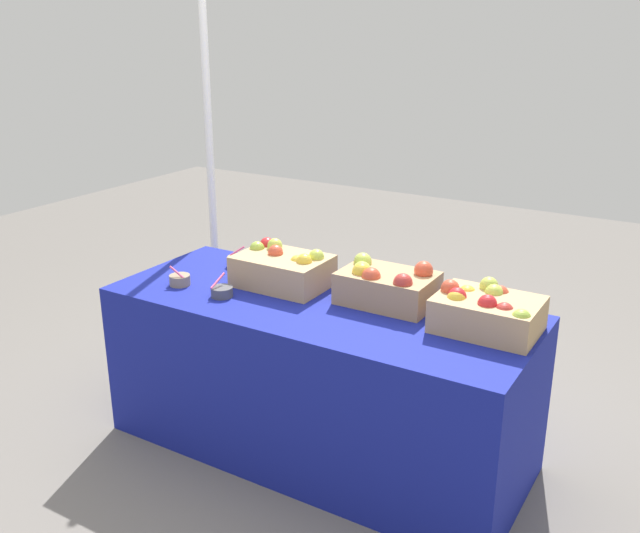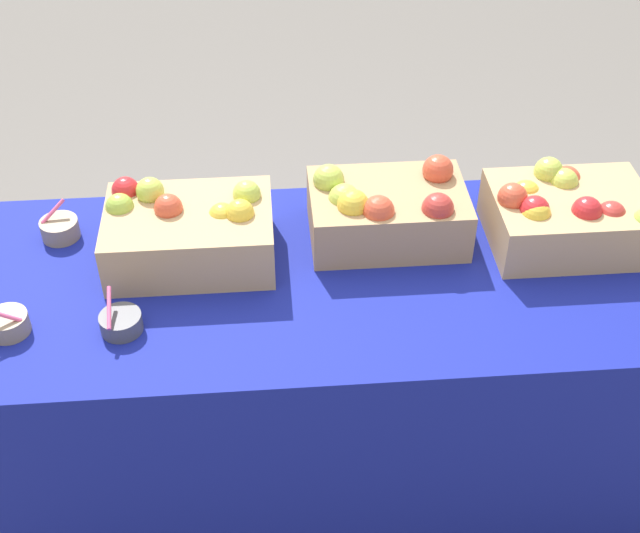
{
  "view_description": "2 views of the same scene",
  "coord_description": "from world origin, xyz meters",
  "px_view_note": "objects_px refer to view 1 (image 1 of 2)",
  "views": [
    {
      "loc": [
        1.49,
        -2.45,
        1.9
      ],
      "look_at": [
        0.03,
        -0.04,
        0.92
      ],
      "focal_mm": 39.56,
      "sensor_mm": 36.0,
      "label": 1
    },
    {
      "loc": [
        -0.05,
        -1.63,
        2.14
      ],
      "look_at": [
        0.07,
        -0.04,
        0.8
      ],
      "focal_mm": 47.95,
      "sensor_mm": 36.0,
      "label": 2
    }
  ],
  "objects_px": {
    "apple_crate_left": "(486,311)",
    "apple_crate_middle": "(386,285)",
    "sample_bowl_far": "(238,261)",
    "apple_crate_right": "(283,269)",
    "sample_bowl_near": "(180,280)",
    "tent_pole": "(211,186)",
    "sample_bowl_mid": "(222,292)"
  },
  "relations": [
    {
      "from": "apple_crate_right",
      "to": "tent_pole",
      "type": "distance_m",
      "value": 1.01
    },
    {
      "from": "apple_crate_right",
      "to": "sample_bowl_near",
      "type": "height_order",
      "value": "apple_crate_right"
    },
    {
      "from": "apple_crate_left",
      "to": "apple_crate_middle",
      "type": "height_order",
      "value": "apple_crate_middle"
    },
    {
      "from": "apple_crate_middle",
      "to": "sample_bowl_far",
      "type": "distance_m",
      "value": 0.86
    },
    {
      "from": "sample_bowl_near",
      "to": "tent_pole",
      "type": "xyz_separation_m",
      "value": [
        -0.43,
        0.77,
        0.25
      ]
    },
    {
      "from": "apple_crate_left",
      "to": "sample_bowl_mid",
      "type": "xyz_separation_m",
      "value": [
        -1.13,
        -0.25,
        -0.06
      ]
    },
    {
      "from": "sample_bowl_near",
      "to": "tent_pole",
      "type": "bearing_deg",
      "value": 118.97
    },
    {
      "from": "sample_bowl_near",
      "to": "sample_bowl_far",
      "type": "height_order",
      "value": "sample_bowl_far"
    },
    {
      "from": "apple_crate_middle",
      "to": "sample_bowl_near",
      "type": "bearing_deg",
      "value": -162.39
    },
    {
      "from": "sample_bowl_far",
      "to": "apple_crate_right",
      "type": "bearing_deg",
      "value": -17.35
    },
    {
      "from": "apple_crate_middle",
      "to": "apple_crate_right",
      "type": "bearing_deg",
      "value": -174.94
    },
    {
      "from": "sample_bowl_far",
      "to": "tent_pole",
      "type": "height_order",
      "value": "tent_pole"
    },
    {
      "from": "apple_crate_right",
      "to": "sample_bowl_mid",
      "type": "xyz_separation_m",
      "value": [
        -0.15,
        -0.26,
        -0.06
      ]
    },
    {
      "from": "apple_crate_right",
      "to": "sample_bowl_near",
      "type": "xyz_separation_m",
      "value": [
        -0.41,
        -0.25,
        -0.06
      ]
    },
    {
      "from": "apple_crate_left",
      "to": "apple_crate_right",
      "type": "distance_m",
      "value": 0.97
    },
    {
      "from": "apple_crate_left",
      "to": "apple_crate_middle",
      "type": "xyz_separation_m",
      "value": [
        -0.46,
        0.05,
        0.0
      ]
    },
    {
      "from": "sample_bowl_mid",
      "to": "tent_pole",
      "type": "height_order",
      "value": "tent_pole"
    },
    {
      "from": "sample_bowl_far",
      "to": "sample_bowl_mid",
      "type": "bearing_deg",
      "value": -62.25
    },
    {
      "from": "sample_bowl_near",
      "to": "sample_bowl_far",
      "type": "bearing_deg",
      "value": 79.75
    },
    {
      "from": "apple_crate_left",
      "to": "sample_bowl_mid",
      "type": "bearing_deg",
      "value": -167.29
    },
    {
      "from": "apple_crate_right",
      "to": "tent_pole",
      "type": "bearing_deg",
      "value": 148.11
    },
    {
      "from": "apple_crate_left",
      "to": "tent_pole",
      "type": "xyz_separation_m",
      "value": [
        -1.81,
        0.53,
        0.19
      ]
    },
    {
      "from": "apple_crate_right",
      "to": "sample_bowl_far",
      "type": "height_order",
      "value": "apple_crate_right"
    },
    {
      "from": "tent_pole",
      "to": "sample_bowl_near",
      "type": "bearing_deg",
      "value": -61.03
    },
    {
      "from": "sample_bowl_mid",
      "to": "sample_bowl_far",
      "type": "distance_m",
      "value": 0.42
    },
    {
      "from": "apple_crate_left",
      "to": "tent_pole",
      "type": "relative_size",
      "value": 0.2
    },
    {
      "from": "sample_bowl_near",
      "to": "tent_pole",
      "type": "relative_size",
      "value": 0.05
    },
    {
      "from": "sample_bowl_mid",
      "to": "tent_pole",
      "type": "bearing_deg",
      "value": 131.16
    },
    {
      "from": "apple_crate_right",
      "to": "sample_bowl_far",
      "type": "relative_size",
      "value": 4.18
    },
    {
      "from": "apple_crate_left",
      "to": "apple_crate_right",
      "type": "bearing_deg",
      "value": 179.5
    },
    {
      "from": "sample_bowl_far",
      "to": "apple_crate_left",
      "type": "bearing_deg",
      "value": -5.08
    },
    {
      "from": "apple_crate_middle",
      "to": "sample_bowl_mid",
      "type": "xyz_separation_m",
      "value": [
        -0.66,
        -0.31,
        -0.06
      ]
    }
  ]
}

